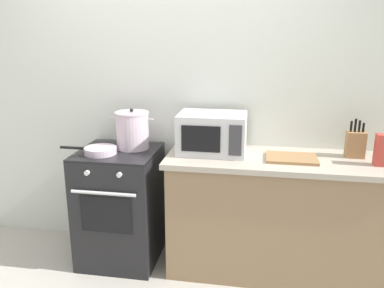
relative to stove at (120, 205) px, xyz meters
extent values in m
cube|color=silver|center=(0.65, 0.37, 0.79)|extent=(4.40, 0.10, 2.50)
cube|color=#8C7051|center=(1.25, 0.02, -0.02)|extent=(1.64, 0.56, 0.88)
cube|color=#ADA393|center=(1.25, 0.02, 0.44)|extent=(1.70, 0.60, 0.04)
cube|color=black|center=(0.00, 0.00, -0.01)|extent=(0.60, 0.60, 0.90)
cube|color=black|center=(0.00, 0.00, 0.45)|extent=(0.60, 0.60, 0.02)
cube|color=black|center=(0.00, -0.30, 0.06)|extent=(0.39, 0.01, 0.28)
cylinder|color=silver|center=(0.00, -0.33, 0.24)|extent=(0.48, 0.02, 0.02)
cylinder|color=silver|center=(-0.12, -0.31, 0.38)|extent=(0.04, 0.02, 0.04)
cylinder|color=silver|center=(0.12, -0.31, 0.38)|extent=(0.04, 0.02, 0.04)
cylinder|color=silver|center=(0.10, 0.09, 0.60)|extent=(0.25, 0.25, 0.28)
cylinder|color=silver|center=(0.10, 0.09, 0.74)|extent=(0.26, 0.26, 0.01)
sphere|color=black|center=(0.10, 0.09, 0.76)|extent=(0.03, 0.03, 0.03)
cylinder|color=silver|center=(-0.05, 0.09, 0.69)|extent=(0.05, 0.01, 0.01)
cylinder|color=silver|center=(0.24, 0.09, 0.69)|extent=(0.05, 0.01, 0.01)
cylinder|color=silver|center=(-0.10, -0.10, 0.48)|extent=(0.24, 0.24, 0.05)
cylinder|color=black|center=(-0.32, -0.10, 0.49)|extent=(0.20, 0.02, 0.02)
cube|color=silver|center=(0.72, 0.08, 0.61)|extent=(0.50, 0.36, 0.30)
cube|color=black|center=(0.66, -0.10, 0.61)|extent=(0.28, 0.01, 0.19)
cube|color=#38383D|center=(0.91, -0.10, 0.61)|extent=(0.09, 0.01, 0.22)
cube|color=#997047|center=(1.31, 0.00, 0.47)|extent=(0.36, 0.26, 0.02)
cube|color=#997047|center=(1.76, 0.14, 0.55)|extent=(0.13, 0.10, 0.19)
cylinder|color=black|center=(1.72, 0.14, 0.69)|extent=(0.02, 0.02, 0.08)
cylinder|color=black|center=(1.75, 0.14, 0.70)|extent=(0.02, 0.02, 0.09)
cylinder|color=black|center=(1.78, 0.14, 0.69)|extent=(0.02, 0.02, 0.08)
cylinder|color=black|center=(1.81, 0.14, 0.68)|extent=(0.02, 0.02, 0.07)
cube|color=#B73D33|center=(1.90, -0.03, 0.57)|extent=(0.08, 0.08, 0.22)
camera|label=1|loc=(1.08, -2.86, 1.36)|focal=38.03mm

